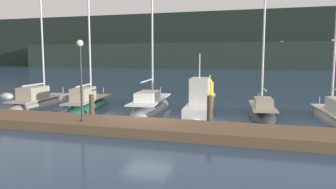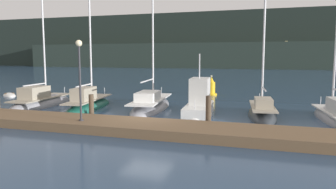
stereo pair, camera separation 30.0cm
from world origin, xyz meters
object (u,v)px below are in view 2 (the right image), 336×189
at_px(sailboat_berth_6, 335,118).
at_px(rowboat_adrift, 9,96).
at_px(motorboat_berth_4, 199,108).
at_px(channel_buoy, 211,88).
at_px(dock_lamppost, 80,67).
at_px(sailboat_berth_3, 151,106).
at_px(sailboat_berth_2, 88,106).
at_px(sailboat_berth_5, 262,115).
at_px(sailboat_berth_1, 41,104).

relative_size(sailboat_berth_6, rowboat_adrift, 3.44).
bearing_deg(sailboat_berth_6, motorboat_berth_4, -176.83).
relative_size(channel_buoy, rowboat_adrift, 0.66).
bearing_deg(rowboat_adrift, dock_lamppost, -35.78).
relative_size(sailboat_berth_3, motorboat_berth_4, 2.11).
bearing_deg(sailboat_berth_3, dock_lamppost, -97.34).
distance_m(sailboat_berth_2, motorboat_berth_4, 7.89).
height_order(motorboat_berth_4, dock_lamppost, dock_lamppost).
relative_size(sailboat_berth_3, sailboat_berth_5, 1.16).
xyz_separation_m(sailboat_berth_2, rowboat_adrift, (-10.94, 4.27, -0.18)).
bearing_deg(sailboat_berth_1, dock_lamppost, -39.68).
xyz_separation_m(sailboat_berth_5, dock_lamppost, (-8.44, -6.39, 2.98)).
bearing_deg(sailboat_berth_2, sailboat_berth_5, 2.26).
distance_m(sailboat_berth_3, sailboat_berth_6, 11.50).
bearing_deg(channel_buoy, motorboat_berth_4, -83.73).
bearing_deg(dock_lamppost, rowboat_adrift, 144.22).
xyz_separation_m(sailboat_berth_1, channel_buoy, (10.68, 10.61, 0.55)).
relative_size(sailboat_berth_1, sailboat_berth_5, 0.98).
xyz_separation_m(sailboat_berth_1, sailboat_berth_2, (3.97, -0.03, 0.05)).
bearing_deg(channel_buoy, sailboat_berth_1, -135.19).
bearing_deg(sailboat_berth_3, channel_buoy, 74.62).
bearing_deg(sailboat_berth_2, sailboat_berth_6, 1.37).
bearing_deg(motorboat_berth_4, sailboat_berth_3, 159.46).
distance_m(sailboat_berth_3, channel_buoy, 9.66).
distance_m(sailboat_berth_5, sailboat_berth_6, 3.96).
bearing_deg(dock_lamppost, sailboat_berth_6, 26.94).
bearing_deg(sailboat_berth_5, rowboat_adrift, 170.43).
bearing_deg(channel_buoy, sailboat_berth_6, -49.09).
xyz_separation_m(motorboat_berth_4, rowboat_adrift, (-18.82, 4.33, -0.45)).
xyz_separation_m(sailboat_berth_6, dock_lamppost, (-12.40, -6.30, 2.95)).
distance_m(sailboat_berth_3, sailboat_berth_5, 7.56).
bearing_deg(sailboat_berth_2, sailboat_berth_1, 179.50).
bearing_deg(sailboat_berth_1, channel_buoy, 44.81).
xyz_separation_m(sailboat_berth_6, channel_buoy, (-8.90, 10.27, 0.53)).
distance_m(motorboat_berth_4, dock_lamppost, 7.96).
relative_size(sailboat_berth_3, rowboat_adrift, 3.77).
bearing_deg(sailboat_berth_1, sailboat_berth_2, -0.50).
xyz_separation_m(sailboat_berth_3, sailboat_berth_5, (7.50, -0.88, -0.03)).
bearing_deg(dock_lamppost, sailboat_berth_3, 82.66).
bearing_deg(rowboat_adrift, motorboat_berth_4, -12.95).
bearing_deg(sailboat_berth_6, rowboat_adrift, 171.65).
bearing_deg(sailboat_berth_5, sailboat_berth_3, 173.29).
bearing_deg(motorboat_berth_4, sailboat_berth_2, 179.59).
bearing_deg(sailboat_berth_6, dock_lamppost, -153.06).
relative_size(dock_lamppost, rowboat_adrift, 1.40).
bearing_deg(rowboat_adrift, sailboat_berth_3, -10.98).
xyz_separation_m(dock_lamppost, rowboat_adrift, (-14.15, 10.20, -3.10)).
height_order(sailboat_berth_2, rowboat_adrift, sailboat_berth_2).
height_order(sailboat_berth_1, sailboat_berth_5, sailboat_berth_5).
distance_m(motorboat_berth_4, sailboat_berth_5, 3.82).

